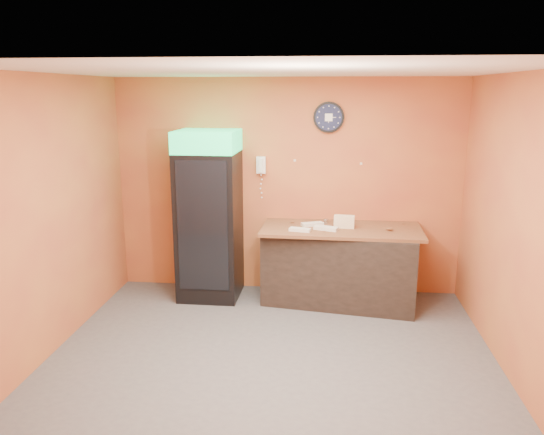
# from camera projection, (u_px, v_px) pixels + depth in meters

# --- Properties ---
(floor) EXTENTS (4.50, 4.50, 0.00)m
(floor) POSITION_uv_depth(u_px,v_px,m) (271.00, 359.00, 5.33)
(floor) COLOR #47474C
(floor) RESTS_ON ground
(back_wall) EXTENTS (4.50, 0.02, 2.80)m
(back_wall) POSITION_uv_depth(u_px,v_px,m) (287.00, 187.00, 6.94)
(back_wall) COLOR #C07136
(back_wall) RESTS_ON floor
(left_wall) EXTENTS (0.02, 4.00, 2.80)m
(left_wall) POSITION_uv_depth(u_px,v_px,m) (45.00, 218.00, 5.23)
(left_wall) COLOR #C07136
(left_wall) RESTS_ON floor
(right_wall) EXTENTS (0.02, 4.00, 2.80)m
(right_wall) POSITION_uv_depth(u_px,v_px,m) (518.00, 230.00, 4.79)
(right_wall) COLOR #C07136
(right_wall) RESTS_ON floor
(ceiling) EXTENTS (4.50, 4.00, 0.02)m
(ceiling) POSITION_uv_depth(u_px,v_px,m) (271.00, 71.00, 4.68)
(ceiling) COLOR white
(ceiling) RESTS_ON back_wall
(beverage_cooler) EXTENTS (0.76, 0.78, 2.15)m
(beverage_cooler) POSITION_uv_depth(u_px,v_px,m) (209.00, 218.00, 6.73)
(beverage_cooler) COLOR black
(beverage_cooler) RESTS_ON floor
(prep_counter) EXTENTS (1.97, 1.10, 0.93)m
(prep_counter) POSITION_uv_depth(u_px,v_px,m) (340.00, 266.00, 6.69)
(prep_counter) COLOR black
(prep_counter) RESTS_ON floor
(wall_clock) EXTENTS (0.39, 0.06, 0.39)m
(wall_clock) POSITION_uv_depth(u_px,v_px,m) (329.00, 117.00, 6.65)
(wall_clock) COLOR black
(wall_clock) RESTS_ON back_wall
(wall_phone) EXTENTS (0.12, 0.10, 0.22)m
(wall_phone) POSITION_uv_depth(u_px,v_px,m) (261.00, 165.00, 6.86)
(wall_phone) COLOR white
(wall_phone) RESTS_ON back_wall
(butcher_paper) EXTENTS (2.00, 0.97, 0.04)m
(butcher_paper) POSITION_uv_depth(u_px,v_px,m) (341.00, 229.00, 6.57)
(butcher_paper) COLOR brown
(butcher_paper) RESTS_ON prep_counter
(sub_roll_stack) EXTENTS (0.26, 0.11, 0.16)m
(sub_roll_stack) POSITION_uv_depth(u_px,v_px,m) (344.00, 222.00, 6.53)
(sub_roll_stack) COLOR beige
(sub_roll_stack) RESTS_ON butcher_paper
(wrapped_sandwich_left) EXTENTS (0.27, 0.15, 0.04)m
(wrapped_sandwich_left) POSITION_uv_depth(u_px,v_px,m) (300.00, 230.00, 6.40)
(wrapped_sandwich_left) COLOR silver
(wrapped_sandwich_left) RESTS_ON butcher_paper
(wrapped_sandwich_mid) EXTENTS (0.31, 0.20, 0.04)m
(wrapped_sandwich_mid) POSITION_uv_depth(u_px,v_px,m) (326.00, 228.00, 6.45)
(wrapped_sandwich_mid) COLOR silver
(wrapped_sandwich_mid) RESTS_ON butcher_paper
(wrapped_sandwich_right) EXTENTS (0.29, 0.20, 0.04)m
(wrapped_sandwich_right) POSITION_uv_depth(u_px,v_px,m) (312.00, 224.00, 6.66)
(wrapped_sandwich_right) COLOR silver
(wrapped_sandwich_right) RESTS_ON butcher_paper
(kitchen_tool) EXTENTS (0.06, 0.06, 0.06)m
(kitchen_tool) POSITION_uv_depth(u_px,v_px,m) (326.00, 221.00, 6.77)
(kitchen_tool) COLOR silver
(kitchen_tool) RESTS_ON butcher_paper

